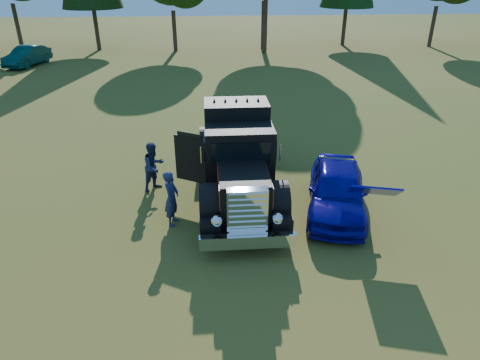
% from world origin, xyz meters
% --- Properties ---
extents(ground, '(120.00, 120.00, 0.00)m').
position_xyz_m(ground, '(0.00, 0.00, 0.00)').
color(ground, '#385118').
rests_on(ground, ground).
extents(diamond_t_truck, '(3.25, 7.16, 3.00)m').
position_xyz_m(diamond_t_truck, '(-0.36, 1.66, 1.28)').
color(diamond_t_truck, black).
rests_on(diamond_t_truck, ground).
extents(hotrod_coupe, '(2.76, 4.56, 1.89)m').
position_xyz_m(hotrod_coupe, '(2.60, 0.59, 0.73)').
color(hotrod_coupe, '#06178D').
rests_on(hotrod_coupe, ground).
extents(spectator_near, '(0.53, 0.69, 1.70)m').
position_xyz_m(spectator_near, '(-2.40, 0.22, 0.85)').
color(spectator_near, '#1D1F43').
rests_on(spectator_near, ground).
extents(spectator_far, '(1.03, 1.04, 1.69)m').
position_xyz_m(spectator_far, '(-3.14, 2.49, 0.85)').
color(spectator_far, navy).
rests_on(spectator_far, ground).
extents(distant_teal_car, '(2.55, 4.62, 1.44)m').
position_xyz_m(distant_teal_car, '(-14.92, 23.89, 0.72)').
color(distant_teal_car, '#0A3C40').
rests_on(distant_teal_car, ground).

